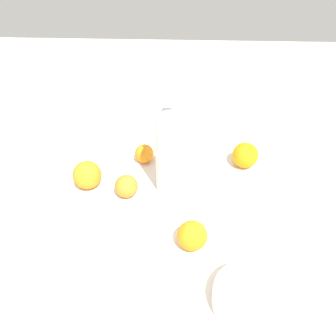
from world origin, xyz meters
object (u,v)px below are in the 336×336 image
(water_bottle, at_px, (168,150))
(orange_4, at_px, (192,236))
(orange_3, at_px, (126,186))
(ceramic_bowl, at_px, (250,299))
(orange_1, at_px, (144,154))
(orange_0, at_px, (245,155))
(orange_2, at_px, (87,175))

(water_bottle, distance_m, orange_4, 0.23)
(orange_3, height_order, orange_4, orange_4)
(ceramic_bowl, bearing_deg, orange_4, -140.96)
(orange_1, height_order, ceramic_bowl, orange_1)
(orange_0, distance_m, orange_4, 0.35)
(orange_0, relative_size, orange_1, 1.33)
(water_bottle, distance_m, orange_0, 0.28)
(water_bottle, xyz_separation_m, orange_4, (0.20, 0.07, -0.11))
(orange_2, bearing_deg, orange_4, 56.48)
(water_bottle, distance_m, ceramic_bowl, 0.41)
(orange_2, relative_size, orange_3, 1.26)
(orange_1, bearing_deg, ceramic_bowl, 29.83)
(orange_4, bearing_deg, orange_0, 151.08)
(water_bottle, bearing_deg, orange_4, 81.82)
(orange_0, xyz_separation_m, orange_4, (0.31, -0.17, -0.00))
(orange_3, bearing_deg, orange_1, 166.08)
(orange_2, xyz_separation_m, orange_3, (0.03, 0.12, -0.01))
(orange_3, height_order, ceramic_bowl, orange_3)
(orange_0, relative_size, ceramic_bowl, 0.50)
(orange_0, height_order, orange_3, orange_0)
(water_bottle, relative_size, orange_1, 5.13)
(orange_4, bearing_deg, ceramic_bowl, 39.04)
(orange_1, height_order, orange_2, orange_2)
(orange_0, relative_size, orange_3, 1.21)
(orange_1, height_order, orange_3, orange_3)
(orange_4, bearing_deg, orange_2, -123.52)
(water_bottle, height_order, orange_3, water_bottle)
(orange_1, xyz_separation_m, ceramic_bowl, (0.46, 0.27, -0.01))
(orange_0, bearing_deg, orange_4, -28.92)
(water_bottle, height_order, orange_4, water_bottle)
(orange_2, height_order, orange_4, orange_2)
(orange_2, distance_m, ceramic_bowl, 0.55)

